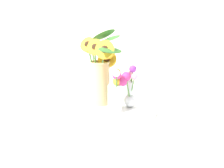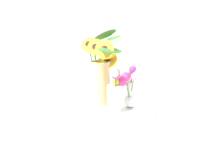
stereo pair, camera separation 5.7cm
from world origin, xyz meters
name	(u,v)px [view 1 (the left image)]	position (x,y,z in m)	size (l,w,h in m)	color
ground_plane	(99,116)	(0.00, 0.00, 0.00)	(6.00, 6.00, 0.00)	white
serving_tray	(112,108)	(0.03, 0.09, 0.01)	(0.42, 0.42, 0.02)	white
mason_jar_sunflowers	(100,73)	(-0.04, 0.11, 0.17)	(0.24, 0.23, 0.37)	#D1B77A
vase_small_center	(116,92)	(0.06, 0.04, 0.11)	(0.08, 0.10, 0.20)	white
vase_bulb_right	(129,88)	(0.10, 0.11, 0.11)	(0.08, 0.10, 0.20)	white
vase_small_back	(123,90)	(0.05, 0.18, 0.07)	(0.10, 0.08, 0.13)	white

